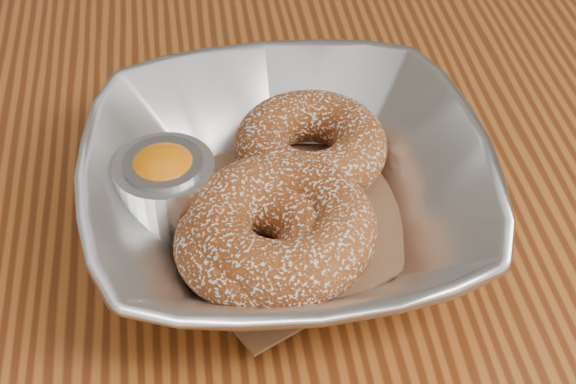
{
  "coord_description": "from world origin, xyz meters",
  "views": [
    {
      "loc": [
        -0.07,
        -0.36,
        1.13
      ],
      "look_at": [
        -0.02,
        0.01,
        0.78
      ],
      "focal_mm": 55.0,
      "sensor_mm": 36.0,
      "label": 1
    }
  ],
  "objects": [
    {
      "name": "parchment",
      "position": [
        -0.02,
        0.01,
        0.76
      ],
      "size": [
        0.2,
        0.2,
        0.0
      ],
      "primitive_type": "cube",
      "rotation": [
        0.0,
        0.0,
        0.48
      ],
      "color": "brown",
      "rests_on": "table"
    },
    {
      "name": "donut_front",
      "position": [
        -0.03,
        -0.02,
        0.78
      ],
      "size": [
        0.14,
        0.14,
        0.04
      ],
      "primitive_type": "torus",
      "rotation": [
        0.0,
        0.0,
        0.31
      ],
      "color": "brown",
      "rests_on": "parchment"
    },
    {
      "name": "table",
      "position": [
        0.0,
        0.0,
        0.65
      ],
      "size": [
        1.2,
        0.8,
        0.75
      ],
      "color": "brown",
      "rests_on": "ground_plane"
    },
    {
      "name": "donut_back",
      "position": [
        0.0,
        0.05,
        0.78
      ],
      "size": [
        0.1,
        0.1,
        0.03
      ],
      "primitive_type": "torus",
      "rotation": [
        0.0,
        0.0,
        -0.01
      ],
      "color": "brown",
      "rests_on": "parchment"
    },
    {
      "name": "ramekin",
      "position": [
        -0.09,
        0.02,
        0.78
      ],
      "size": [
        0.06,
        0.06,
        0.05
      ],
      "color": "silver",
      "rests_on": "table"
    },
    {
      "name": "donut_extra",
      "position": [
        -0.04,
        -0.02,
        0.78
      ],
      "size": [
        0.1,
        0.1,
        0.03
      ],
      "primitive_type": "torus",
      "rotation": [
        0.0,
        0.0,
        0.13
      ],
      "color": "brown",
      "rests_on": "parchment"
    },
    {
      "name": "serving_bowl",
      "position": [
        -0.02,
        0.01,
        0.78
      ],
      "size": [
        0.24,
        0.24,
        0.06
      ],
      "primitive_type": "imported",
      "color": "silver",
      "rests_on": "table"
    }
  ]
}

